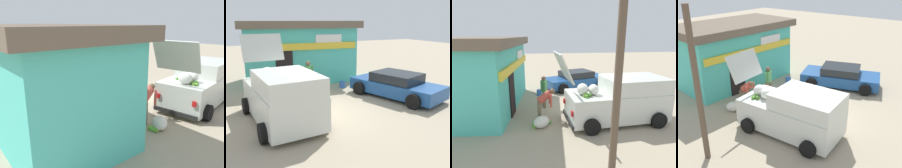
% 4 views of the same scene
% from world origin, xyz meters
% --- Properties ---
extents(ground_plane, '(60.00, 60.00, 0.00)m').
position_xyz_m(ground_plane, '(0.00, 0.00, 0.00)').
color(ground_plane, tan).
extents(storefront_bar, '(7.09, 4.34, 3.55)m').
position_xyz_m(storefront_bar, '(0.87, 5.77, 1.82)').
color(storefront_bar, '#4CC6B7').
rests_on(storefront_bar, ground_plane).
extents(delivery_van, '(2.47, 4.78, 3.02)m').
position_xyz_m(delivery_van, '(-1.66, -0.41, 0.96)').
color(delivery_van, silver).
rests_on(delivery_van, ground_plane).
extents(parked_sedan, '(3.24, 4.73, 1.19)m').
position_xyz_m(parked_sedan, '(4.00, 0.34, 0.57)').
color(parked_sedan, '#1E4C8C').
rests_on(parked_sedan, ground_plane).
extents(vendor_standing, '(0.57, 0.38, 1.64)m').
position_xyz_m(vendor_standing, '(0.42, 2.75, 0.95)').
color(vendor_standing, '#726047').
rests_on(vendor_standing, ground_plane).
extents(customer_bending, '(0.57, 0.81, 1.40)m').
position_xyz_m(customer_bending, '(-1.13, 2.80, 0.88)').
color(customer_bending, '#726047').
rests_on(customer_bending, ground_plane).
extents(unloaded_banana_pile, '(0.87, 0.89, 0.46)m').
position_xyz_m(unloaded_banana_pile, '(-1.87, 2.97, 0.22)').
color(unloaded_banana_pile, silver).
rests_on(unloaded_banana_pile, ground_plane).
extents(paint_bucket, '(0.32, 0.32, 0.35)m').
position_xyz_m(paint_bucket, '(2.44, 2.98, 0.18)').
color(paint_bucket, blue).
rests_on(paint_bucket, ground_plane).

